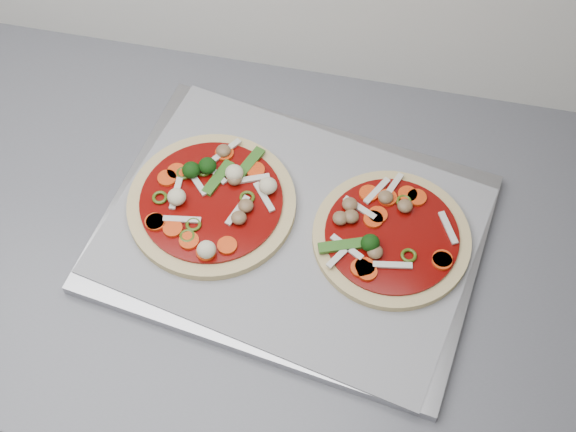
# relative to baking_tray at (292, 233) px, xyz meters

# --- Properties ---
(baking_tray) EXTENTS (0.52, 0.42, 0.02)m
(baking_tray) POSITION_rel_baking_tray_xyz_m (0.00, 0.00, 0.00)
(baking_tray) COLOR #9B9BA1
(baking_tray) RESTS_ON countertop
(parchment) EXTENTS (0.51, 0.41, 0.00)m
(parchment) POSITION_rel_baking_tray_xyz_m (0.00, 0.00, 0.01)
(parchment) COLOR gray
(parchment) RESTS_ON baking_tray
(pizza_left) EXTENTS (0.28, 0.28, 0.04)m
(pizza_left) POSITION_rel_baking_tray_xyz_m (-0.11, 0.01, 0.02)
(pizza_left) COLOR tan
(pizza_left) RESTS_ON parchment
(pizza_right) EXTENTS (0.22, 0.22, 0.03)m
(pizza_right) POSITION_rel_baking_tray_xyz_m (0.12, 0.01, 0.02)
(pizza_right) COLOR tan
(pizza_right) RESTS_ON parchment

